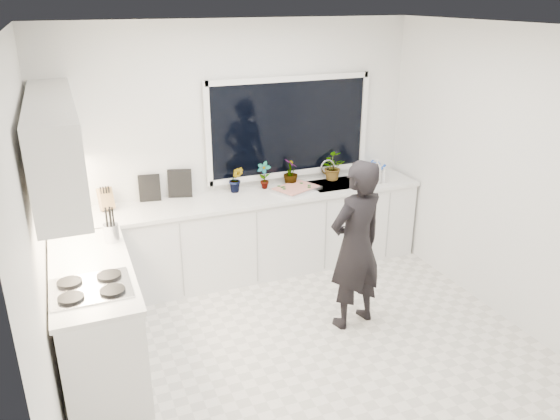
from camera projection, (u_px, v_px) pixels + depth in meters
name	position (u px, v px, depth m)	size (l,w,h in m)	color
floor	(301.00, 345.00, 4.89)	(4.00, 3.50, 0.02)	beige
wall_back	(237.00, 150.00, 5.91)	(4.00, 0.02, 2.70)	white
wall_left	(34.00, 243.00, 3.69)	(0.02, 3.50, 2.70)	white
wall_right	(500.00, 174.00, 5.09)	(0.02, 3.50, 2.70)	white
ceiling	(307.00, 25.00, 3.89)	(4.00, 3.50, 0.02)	white
window	(289.00, 127.00, 6.01)	(1.80, 0.02, 1.00)	black
base_cabinets_back	(248.00, 237.00, 5.98)	(3.92, 0.58, 0.88)	white
base_cabinets_left	(98.00, 320.00, 4.45)	(0.58, 1.60, 0.88)	white
countertop_back	(247.00, 198.00, 5.80)	(3.94, 0.62, 0.04)	silver
countertop_left	(91.00, 270.00, 4.28)	(0.62, 1.60, 0.04)	silver
upper_cabinets	(55.00, 143.00, 4.19)	(0.34, 2.10, 0.70)	white
sink	(335.00, 188.00, 6.18)	(0.58, 0.42, 0.14)	silver
faucet	(327.00, 170.00, 6.30)	(0.03, 0.03, 0.22)	silver
stovetop	(91.00, 287.00, 3.96)	(0.56, 0.48, 0.03)	black
person	(356.00, 246.00, 4.92)	(0.59, 0.38, 1.61)	black
pizza_tray	(296.00, 189.00, 5.96)	(0.48, 0.35, 0.03)	#BBBBC0
pizza	(296.00, 188.00, 5.95)	(0.44, 0.31, 0.01)	#AC1B16
watering_can	(374.00, 169.00, 6.49)	(0.14, 0.14, 0.13)	blue
paper_towel_roll	(60.00, 205.00, 5.19)	(0.11, 0.11, 0.26)	white
knife_block	(106.00, 199.00, 5.39)	(0.13, 0.10, 0.22)	olive
utensil_crock	(111.00, 233.00, 4.70)	(0.13, 0.13, 0.16)	#B3B2B7
picture_frame_large	(150.00, 188.00, 5.62)	(0.22, 0.02, 0.28)	black
picture_frame_small	(180.00, 183.00, 5.72)	(0.25, 0.02, 0.30)	black
herb_plants	(301.00, 171.00, 6.12)	(1.39, 0.32, 0.31)	#26662D
soap_bottles	(379.00, 172.00, 6.15)	(0.22, 0.14, 0.29)	#D8BF66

